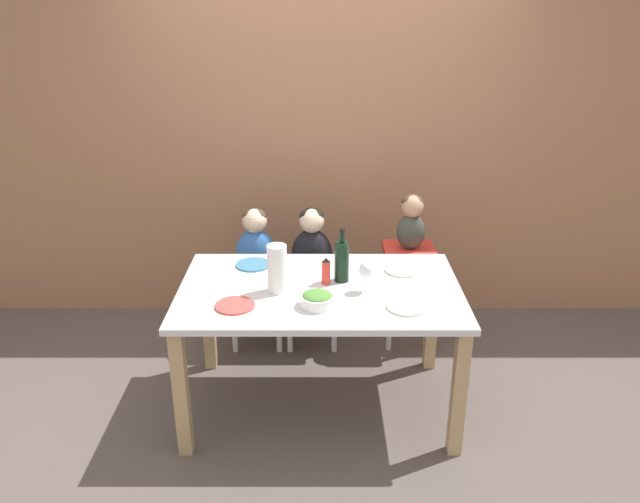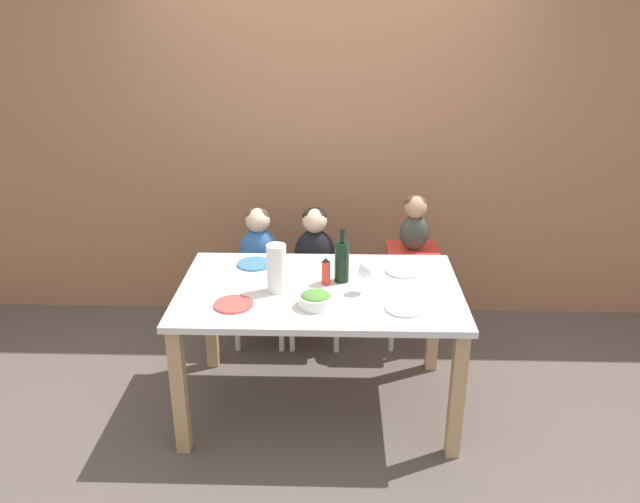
# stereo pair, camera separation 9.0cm
# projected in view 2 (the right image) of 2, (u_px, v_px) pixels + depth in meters

# --- Properties ---
(ground_plane) EXTENTS (14.00, 14.00, 0.00)m
(ground_plane) POSITION_uv_depth(u_px,v_px,m) (320.00, 404.00, 3.66)
(ground_plane) COLOR #564C47
(wall_back) EXTENTS (10.00, 0.06, 2.70)m
(wall_back) POSITION_uv_depth(u_px,v_px,m) (325.00, 132.00, 4.29)
(wall_back) COLOR #9E6B4C
(wall_back) RESTS_ON ground_plane
(dining_table) EXTENTS (1.52, 0.94, 0.76)m
(dining_table) POSITION_uv_depth(u_px,v_px,m) (320.00, 304.00, 3.41)
(dining_table) COLOR silver
(dining_table) RESTS_ON ground_plane
(chair_far_left) EXTENTS (0.40, 0.41, 0.48)m
(chair_far_left) POSITION_uv_depth(u_px,v_px,m) (260.00, 287.00, 4.20)
(chair_far_left) COLOR silver
(chair_far_left) RESTS_ON ground_plane
(chair_far_center) EXTENTS (0.40, 0.41, 0.48)m
(chair_far_center) POSITION_uv_depth(u_px,v_px,m) (315.00, 288.00, 4.19)
(chair_far_center) COLOR silver
(chair_far_center) RESTS_ON ground_plane
(chair_right_highchair) EXTENTS (0.34, 0.35, 0.68)m
(chair_right_highchair) POSITION_uv_depth(u_px,v_px,m) (412.00, 271.00, 4.13)
(chair_right_highchair) COLOR silver
(chair_right_highchair) RESTS_ON ground_plane
(person_child_left) EXTENTS (0.27, 0.18, 0.48)m
(person_child_left) POSITION_uv_depth(u_px,v_px,m) (259.00, 243.00, 4.08)
(person_child_left) COLOR #3366B2
(person_child_left) RESTS_ON chair_far_left
(person_child_center) EXTENTS (0.27, 0.18, 0.48)m
(person_child_center) POSITION_uv_depth(u_px,v_px,m) (315.00, 244.00, 4.07)
(person_child_center) COLOR black
(person_child_center) RESTS_ON chair_far_center
(person_baby_right) EXTENTS (0.19, 0.15, 0.37)m
(person_baby_right) POSITION_uv_depth(u_px,v_px,m) (415.00, 220.00, 3.99)
(person_baby_right) COLOR #3D4238
(person_baby_right) RESTS_ON chair_right_highchair
(wine_bottle) EXTENTS (0.08, 0.08, 0.31)m
(wine_bottle) POSITION_uv_depth(u_px,v_px,m) (342.00, 261.00, 3.40)
(wine_bottle) COLOR black
(wine_bottle) RESTS_ON dining_table
(paper_towel_roll) EXTENTS (0.10, 0.10, 0.26)m
(paper_towel_roll) POSITION_uv_depth(u_px,v_px,m) (277.00, 268.00, 3.28)
(paper_towel_roll) COLOR white
(paper_towel_roll) RESTS_ON dining_table
(wine_glass_near) EXTENTS (0.08, 0.08, 0.17)m
(wine_glass_near) POSITION_uv_depth(u_px,v_px,m) (366.00, 271.00, 3.27)
(wine_glass_near) COLOR white
(wine_glass_near) RESTS_ON dining_table
(salad_bowl_large) EXTENTS (0.18, 0.18, 0.08)m
(salad_bowl_large) POSITION_uv_depth(u_px,v_px,m) (316.00, 299.00, 3.15)
(salad_bowl_large) COLOR white
(salad_bowl_large) RESTS_ON dining_table
(dinner_plate_front_left) EXTENTS (0.20, 0.20, 0.01)m
(dinner_plate_front_left) POSITION_uv_depth(u_px,v_px,m) (234.00, 304.00, 3.17)
(dinner_plate_front_left) COLOR #D14C47
(dinner_plate_front_left) RESTS_ON dining_table
(dinner_plate_back_left) EXTENTS (0.20, 0.20, 0.01)m
(dinner_plate_back_left) POSITION_uv_depth(u_px,v_px,m) (255.00, 264.00, 3.65)
(dinner_plate_back_left) COLOR teal
(dinner_plate_back_left) RESTS_ON dining_table
(dinner_plate_back_right) EXTENTS (0.20, 0.20, 0.01)m
(dinner_plate_back_right) POSITION_uv_depth(u_px,v_px,m) (403.00, 271.00, 3.55)
(dinner_plate_back_right) COLOR silver
(dinner_plate_back_right) RESTS_ON dining_table
(dinner_plate_front_right) EXTENTS (0.20, 0.20, 0.01)m
(dinner_plate_front_right) POSITION_uv_depth(u_px,v_px,m) (405.00, 308.00, 3.13)
(dinner_plate_front_right) COLOR silver
(dinner_plate_front_right) RESTS_ON dining_table
(condiment_bottle_hot_sauce) EXTENTS (0.05, 0.05, 0.15)m
(condiment_bottle_hot_sauce) POSITION_uv_depth(u_px,v_px,m) (326.00, 271.00, 3.38)
(condiment_bottle_hot_sauce) COLOR red
(condiment_bottle_hot_sauce) RESTS_ON dining_table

